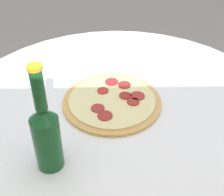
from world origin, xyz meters
name	(u,v)px	position (x,y,z in m)	size (l,w,h in m)	color
table	(119,154)	(0.00, 0.00, 0.56)	(1.03, 1.03, 0.76)	white
pizza	(112,101)	(0.02, -0.02, 0.77)	(0.29, 0.29, 0.02)	tan
beer_bottle	(46,134)	(0.17, 0.21, 0.86)	(0.06, 0.06, 0.27)	#144C23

